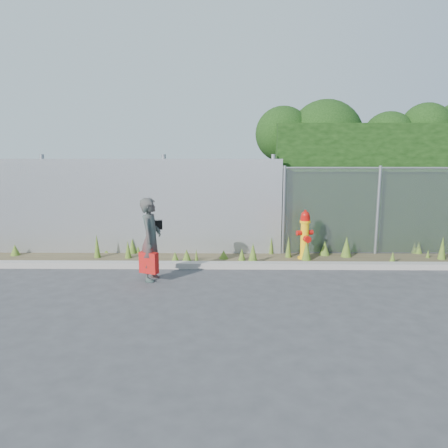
% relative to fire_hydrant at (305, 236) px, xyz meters
% --- Properties ---
extents(ground, '(80.00, 80.00, 0.00)m').
position_rel_fire_hydrant_xyz_m(ground, '(-1.46, -2.51, -0.54)').
color(ground, '#39393B').
rests_on(ground, ground).
extents(curb, '(16.00, 0.22, 0.12)m').
position_rel_fire_hydrant_xyz_m(curb, '(-1.46, -0.71, -0.48)').
color(curb, gray).
rests_on(curb, ground).
extents(weed_strip, '(16.00, 1.33, 0.54)m').
position_rel_fire_hydrant_xyz_m(weed_strip, '(-1.70, 0.02, -0.42)').
color(weed_strip, '#473C28').
rests_on(weed_strip, ground).
extents(corrugated_fence, '(8.50, 0.21, 2.30)m').
position_rel_fire_hydrant_xyz_m(corrugated_fence, '(-4.71, 0.50, 0.56)').
color(corrugated_fence, '#A4A5AB').
rests_on(corrugated_fence, ground).
extents(chainlink_fence, '(6.50, 0.07, 2.05)m').
position_rel_fire_hydrant_xyz_m(chainlink_fence, '(2.79, 0.49, 0.49)').
color(chainlink_fence, gray).
rests_on(chainlink_fence, ground).
extents(hedge, '(7.76, 1.93, 3.62)m').
position_rel_fire_hydrant_xyz_m(hedge, '(2.92, 1.51, 1.44)').
color(hedge, black).
rests_on(hedge, ground).
extents(fire_hydrant, '(0.37, 0.33, 1.11)m').
position_rel_fire_hydrant_xyz_m(fire_hydrant, '(0.00, 0.00, 0.00)').
color(fire_hydrant, '#FFB70D').
rests_on(fire_hydrant, ground).
extents(woman, '(0.44, 0.61, 1.56)m').
position_rel_fire_hydrant_xyz_m(woman, '(-3.12, -1.51, 0.24)').
color(woman, '#0E5D54').
rests_on(woman, ground).
extents(red_tote_bag, '(0.35, 0.13, 0.46)m').
position_rel_fire_hydrant_xyz_m(red_tote_bag, '(-3.14, -1.67, -0.17)').
color(red_tote_bag, '#A61C09').
extents(black_shoulder_bag, '(0.23, 0.10, 0.17)m').
position_rel_fire_hydrant_xyz_m(black_shoulder_bag, '(-3.05, -1.28, 0.47)').
color(black_shoulder_bag, black).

